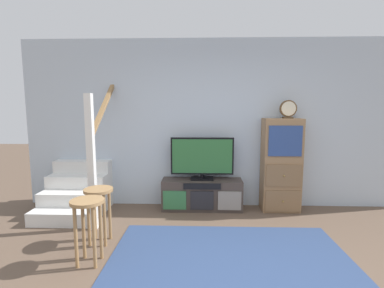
{
  "coord_description": "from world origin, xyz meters",
  "views": [
    {
      "loc": [
        -0.31,
        -2.18,
        1.63
      ],
      "look_at": [
        -0.45,
        1.93,
        1.09
      ],
      "focal_mm": 26.42,
      "sensor_mm": 36.0,
      "label": 1
    }
  ],
  "objects_px": {
    "bar_stool_near": "(88,216)",
    "bar_stool_far": "(99,202)",
    "television": "(202,157)",
    "media_console": "(202,194)",
    "desk_clock": "(288,109)",
    "side_cabinet": "(281,165)"
  },
  "relations": [
    {
      "from": "side_cabinet",
      "to": "bar_stool_far",
      "type": "relative_size",
      "value": 2.17
    },
    {
      "from": "television",
      "to": "desk_clock",
      "type": "relative_size",
      "value": 3.55
    },
    {
      "from": "television",
      "to": "side_cabinet",
      "type": "xyz_separation_m",
      "value": [
        1.23,
        -0.01,
        -0.11
      ]
    },
    {
      "from": "media_console",
      "to": "bar_stool_far",
      "type": "bearing_deg",
      "value": -136.57
    },
    {
      "from": "television",
      "to": "bar_stool_far",
      "type": "height_order",
      "value": "television"
    },
    {
      "from": "bar_stool_near",
      "to": "bar_stool_far",
      "type": "height_order",
      "value": "bar_stool_near"
    },
    {
      "from": "media_console",
      "to": "television",
      "type": "bearing_deg",
      "value": 90.0
    },
    {
      "from": "media_console",
      "to": "side_cabinet",
      "type": "bearing_deg",
      "value": 0.47
    },
    {
      "from": "side_cabinet",
      "to": "bar_stool_near",
      "type": "bearing_deg",
      "value": -145.92
    },
    {
      "from": "media_console",
      "to": "television",
      "type": "relative_size",
      "value": 1.28
    },
    {
      "from": "desk_clock",
      "to": "bar_stool_far",
      "type": "distance_m",
      "value": 2.99
    },
    {
      "from": "bar_stool_far",
      "to": "television",
      "type": "bearing_deg",
      "value": 44.01
    },
    {
      "from": "desk_clock",
      "to": "television",
      "type": "bearing_deg",
      "value": 178.74
    },
    {
      "from": "media_console",
      "to": "desk_clock",
      "type": "bearing_deg",
      "value": -0.21
    },
    {
      "from": "bar_stool_near",
      "to": "bar_stool_far",
      "type": "bearing_deg",
      "value": 96.47
    },
    {
      "from": "side_cabinet",
      "to": "bar_stool_near",
      "type": "height_order",
      "value": "side_cabinet"
    },
    {
      "from": "media_console",
      "to": "bar_stool_far",
      "type": "height_order",
      "value": "bar_stool_far"
    },
    {
      "from": "television",
      "to": "bar_stool_far",
      "type": "bearing_deg",
      "value": -135.99
    },
    {
      "from": "desk_clock",
      "to": "bar_stool_far",
      "type": "height_order",
      "value": "desk_clock"
    },
    {
      "from": "side_cabinet",
      "to": "desk_clock",
      "type": "relative_size",
      "value": 5.21
    },
    {
      "from": "desk_clock",
      "to": "bar_stool_near",
      "type": "xyz_separation_m",
      "value": [
        -2.48,
        -1.62,
        -1.08
      ]
    },
    {
      "from": "side_cabinet",
      "to": "bar_stool_near",
      "type": "distance_m",
      "value": 2.92
    }
  ]
}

